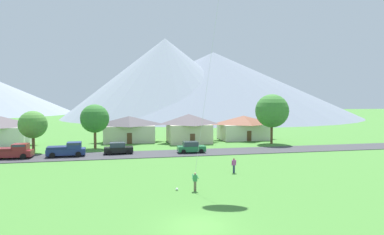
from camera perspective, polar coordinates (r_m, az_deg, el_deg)
The scene contains 17 objects.
ground_plane at distance 22.73m, azimuth 0.95°, elevation -18.16°, with size 400.00×400.00×0.00m, color #447F33.
road_strip at distance 49.72m, azimuth -6.37°, elevation -6.26°, with size 160.00×6.27×0.08m, color #38383D.
mountain_far_east_ridge at distance 156.24m, azimuth 3.68°, elevation 5.75°, with size 128.04×128.04×29.72m, color slate.
mountain_central_ridge at distance 143.33m, azimuth -4.65°, elevation 6.78°, with size 85.73×85.73×33.79m, color gray.
house_leftmost at distance 67.12m, azimuth -30.04°, elevation -1.94°, with size 9.70×7.10×5.15m.
house_left_center at distance 64.15m, azimuth -10.80°, elevation -1.88°, with size 10.08×6.61×4.92m.
house_right_center at distance 67.59m, azimuth 8.86°, elevation -1.64°, with size 10.10×6.76×4.80m.
house_rightmost at distance 62.18m, azimuth -0.56°, elevation -1.76°, with size 8.31×7.32×5.36m.
tree_near_left at distance 55.19m, azimuth -25.75°, elevation -1.12°, with size 4.14×4.14×6.43m.
tree_left_of_center at distance 56.56m, azimuth -16.43°, elevation -0.19°, with size 4.68×4.68×7.33m.
tree_center at distance 61.75m, azimuth 13.62°, elevation 1.11°, with size 6.06×6.06×9.06m.
parked_car_green_west_end at distance 50.27m, azimuth -0.16°, elevation -5.18°, with size 4.22×2.12×1.68m.
parked_car_black_mid_west at distance 50.48m, azimuth -12.60°, elevation -5.23°, with size 4.26×2.20×1.68m.
pickup_truck_navy_west_side at distance 50.31m, azimuth -20.71°, elevation -5.17°, with size 5.28×2.50×1.99m.
pickup_truck_maroon_east_side at distance 51.68m, azimuth -28.46°, elevation -5.14°, with size 5.23×2.39×1.99m.
watcher_person at distance 37.46m, azimuth 7.24°, elevation -8.15°, with size 0.56×0.24×1.68m.
soccer_ball at distance 30.56m, azimuth -2.62°, elevation -12.24°, with size 0.24×0.24×0.24m, color white.
Camera 1 is at (-4.73, -20.60, 8.34)m, focal length 30.93 mm.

